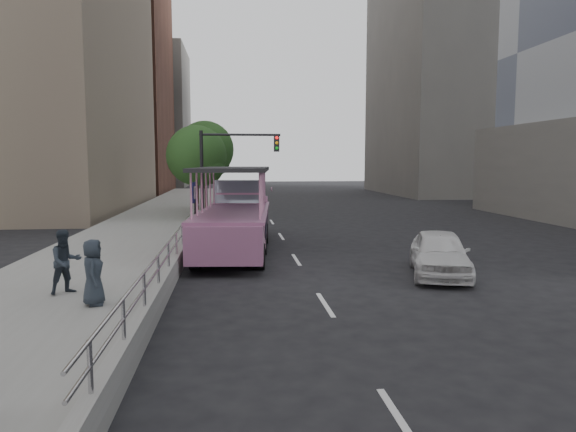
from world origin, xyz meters
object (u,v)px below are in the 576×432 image
pedestrian_far (93,272)px  street_tree_far (207,152)px  traffic_signal (225,164)px  street_tree_near (198,158)px  car (439,253)px  parking_sign (195,206)px  duck_boat (237,219)px  pedestrian_mid (66,262)px

pedestrian_far → street_tree_far: street_tree_far is taller
traffic_signal → street_tree_near: (-1.60, 3.43, 0.32)m
car → traffic_signal: traffic_signal is taller
pedestrian_far → parking_sign: (1.58, 10.25, 0.65)m
duck_boat → pedestrian_mid: 8.87m
parking_sign → street_tree_far: 14.41m
car → pedestrian_far: (-9.71, -3.43, 0.35)m
traffic_signal → duck_boat: bearing=-84.9°
traffic_signal → street_tree_near: 3.80m
traffic_signal → street_tree_near: bearing=115.0°
duck_boat → pedestrian_far: duck_boat is taller
pedestrian_mid → street_tree_far: street_tree_far is taller
parking_sign → traffic_signal: traffic_signal is taller
parking_sign → street_tree_near: street_tree_near is taller
street_tree_near → traffic_signal: bearing=-65.0°
parking_sign → street_tree_near: bearing=92.6°
duck_boat → street_tree_near: (-2.14, 9.52, 2.56)m
car → parking_sign: size_ratio=1.55×
parking_sign → traffic_signal: (1.23, 4.75, 1.78)m
street_tree_near → pedestrian_far: bearing=-93.8°
traffic_signal → street_tree_far: (-1.40, 9.43, 0.81)m
pedestrian_mid → street_tree_near: bearing=44.4°
pedestrian_far → street_tree_far: bearing=-13.3°
car → street_tree_near: street_tree_near is taller
parking_sign → duck_boat: bearing=-37.2°
pedestrian_mid → street_tree_far: 23.60m
duck_boat → street_tree_far: 15.94m
parking_sign → street_tree_far: (-0.17, 14.18, 2.59)m
pedestrian_mid → traffic_signal: size_ratio=0.31×
duck_boat → street_tree_far: street_tree_far is taller
street_tree_near → car: bearing=-60.5°
duck_boat → parking_sign: size_ratio=3.79×
pedestrian_mid → pedestrian_far: 1.52m
pedestrian_far → duck_boat: bearing=-30.6°
parking_sign → street_tree_near: size_ratio=0.48×
pedestrian_mid → pedestrian_far: (0.97, -1.17, -0.04)m
duck_boat → traffic_signal: traffic_signal is taller
parking_sign → traffic_signal: bearing=75.5°
car → traffic_signal: (-6.90, 11.57, 2.78)m
duck_boat → street_tree_near: street_tree_near is taller
street_tree_near → street_tree_far: 6.02m
duck_boat → parking_sign: bearing=142.8°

